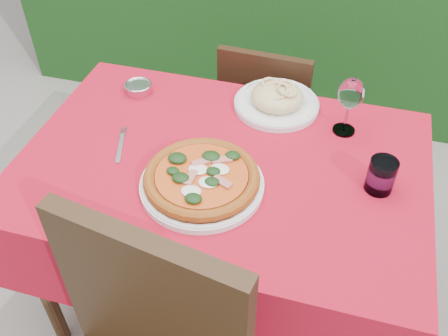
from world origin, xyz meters
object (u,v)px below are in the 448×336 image
(pizza_plate, at_px, (202,180))
(chair_far, at_px, (266,116))
(water_glass, at_px, (381,177))
(wine_glass, at_px, (351,96))
(pasta_plate, at_px, (277,100))
(fork, at_px, (120,148))
(steel_ramekin, at_px, (139,89))

(pizza_plate, bearing_deg, chair_far, 86.68)
(water_glass, relative_size, wine_glass, 0.52)
(pasta_plate, bearing_deg, chair_far, 105.82)
(chair_far, relative_size, fork, 4.30)
(pasta_plate, xyz_separation_m, steel_ramekin, (-0.50, -0.05, -0.01))
(pasta_plate, xyz_separation_m, water_glass, (0.37, -0.32, 0.02))
(chair_far, distance_m, steel_ramekin, 0.62)
(water_glass, bearing_deg, pasta_plate, 139.11)
(fork, bearing_deg, pizza_plate, -34.92)
(water_glass, distance_m, steel_ramekin, 0.91)
(pasta_plate, distance_m, water_glass, 0.48)
(pasta_plate, bearing_deg, steel_ramekin, -174.27)
(pizza_plate, height_order, fork, pizza_plate)
(chair_far, height_order, pizza_plate, chair_far)
(chair_far, bearing_deg, fork, 65.16)
(pasta_plate, height_order, fork, pasta_plate)
(pasta_plate, distance_m, steel_ramekin, 0.50)
(chair_far, xyz_separation_m, wine_glass, (0.33, -0.38, 0.42))
(wine_glass, bearing_deg, pizza_plate, -134.37)
(pasta_plate, bearing_deg, pizza_plate, -105.99)
(wine_glass, bearing_deg, pasta_plate, 163.39)
(fork, height_order, steel_ramekin, steel_ramekin)
(pasta_plate, relative_size, water_glass, 2.82)
(wine_glass, bearing_deg, water_glass, -63.16)
(pasta_plate, distance_m, wine_glass, 0.28)
(pizza_plate, bearing_deg, steel_ramekin, 132.59)
(chair_far, xyz_separation_m, fork, (-0.35, -0.66, 0.28))
(water_glass, bearing_deg, steel_ramekin, 162.87)
(chair_far, distance_m, pizza_plate, 0.82)
(wine_glass, xyz_separation_m, fork, (-0.68, -0.29, -0.14))
(pizza_plate, relative_size, water_glass, 3.85)
(wine_glass, bearing_deg, fork, -157.01)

